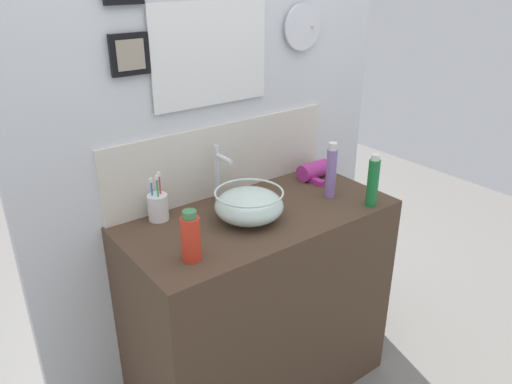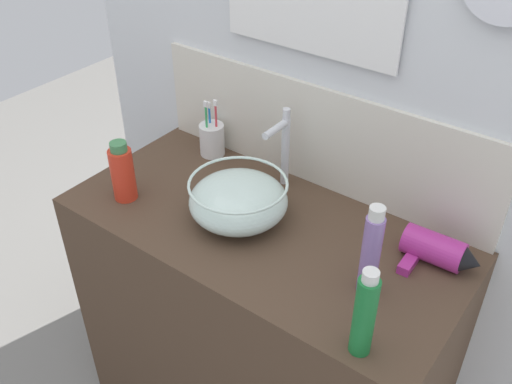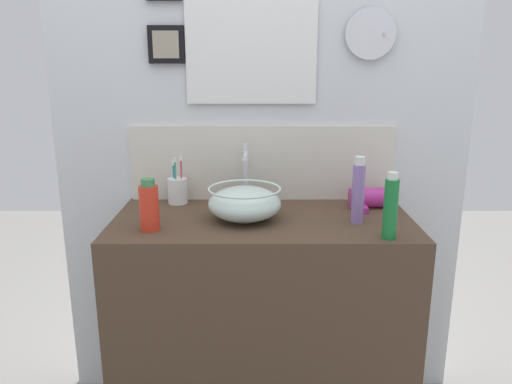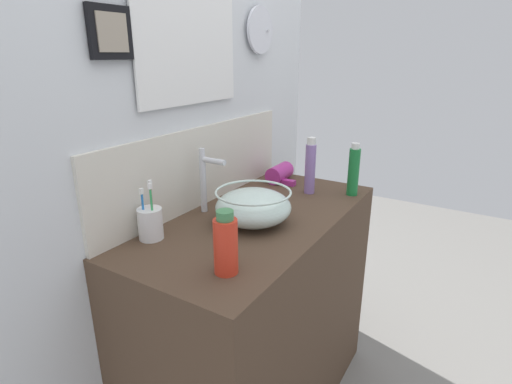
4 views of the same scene
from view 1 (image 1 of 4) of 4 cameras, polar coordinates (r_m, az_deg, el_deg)
name	(u,v)px [view 1 (image 1 of 4)]	position (r m, az deg, el deg)	size (l,w,h in m)	color
ground_plane	(259,384)	(2.52, 0.38, -21.06)	(6.00, 6.00, 0.00)	gray
vanity_counter	(260,306)	(2.22, 0.42, -12.89)	(1.10, 0.53, 0.90)	#4C3828
back_panel	(217,122)	(2.09, -4.49, 7.93)	(1.70, 0.10, 2.40)	silver
glass_bowl_sink	(249,205)	(1.91, -0.79, -1.51)	(0.27, 0.27, 0.12)	silver
faucet	(219,171)	(2.03, -4.28, 2.46)	(0.02, 0.11, 0.24)	silver
hair_drier	(316,170)	(2.32, 6.90, 2.51)	(0.19, 0.14, 0.08)	#B22D8C
toothbrush_cup	(158,207)	(1.95, -11.14, -1.66)	(0.08, 0.08, 0.19)	white
spray_bottle	(373,182)	(2.06, 13.22, 1.16)	(0.05, 0.05, 0.22)	#197233
lotion_bottle	(191,237)	(1.66, -7.46, -5.14)	(0.07, 0.07, 0.18)	red
soap_dispenser	(331,171)	(2.11, 8.59, 2.36)	(0.04, 0.04, 0.24)	#8C6BB2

